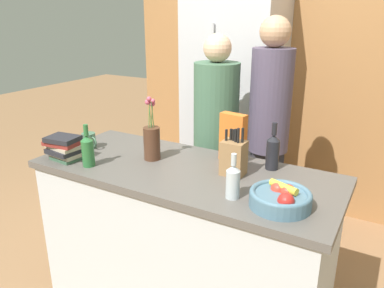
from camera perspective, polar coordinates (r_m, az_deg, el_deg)
kitchen_island at (r=2.33m, az=-1.14°, el=-14.22°), size 1.73×0.72×0.92m
back_wall_wood at (r=3.54m, az=13.39°, el=11.52°), size 2.93×0.12×2.60m
refrigerator at (r=3.35m, az=6.37°, el=6.58°), size 0.77×0.62×2.03m
fruit_bowl at (r=1.74m, az=13.38°, el=-7.93°), size 0.28×0.28×0.10m
knife_block at (r=2.01m, az=6.36°, el=-2.02°), size 0.12×0.11×0.27m
flower_vase at (r=2.22m, az=-6.15°, el=0.44°), size 0.10×0.10×0.38m
cereal_box at (r=2.19m, az=6.26°, el=0.96°), size 0.16×0.08×0.29m
coffee_mug at (r=2.50m, az=-15.40°, el=0.49°), size 0.13×0.09×0.10m
book_stack at (r=2.34m, az=-18.89°, el=-0.49°), size 0.21×0.17×0.15m
bottle_oil at (r=1.76m, az=6.26°, el=-5.58°), size 0.07×0.07×0.22m
bottle_vinegar at (r=2.19m, az=-15.61°, el=-0.87°), size 0.07×0.07×0.25m
bottle_wine at (r=2.12m, az=12.21°, el=-1.05°), size 0.07×0.07×0.27m
person_at_sink at (r=2.68m, az=3.62°, el=1.21°), size 0.32×0.32×1.63m
person_in_blue at (r=2.65m, az=11.59°, el=2.51°), size 0.28×0.28×1.74m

